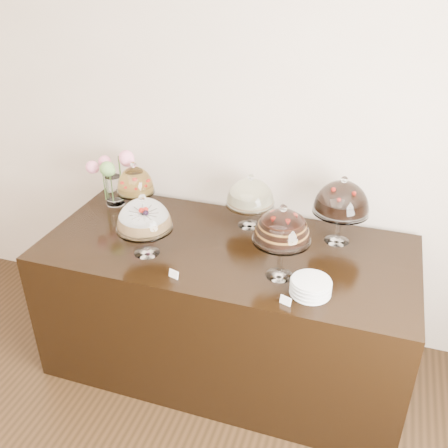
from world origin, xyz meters
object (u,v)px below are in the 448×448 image
(cake_stand_cheesecake, at_px, (250,194))
(cake_stand_sugar_sponge, at_px, (144,217))
(display_counter, at_px, (226,307))
(plate_stack, at_px, (311,287))
(flower_vase, at_px, (114,173))
(cake_stand_fruit_tart, at_px, (135,182))
(cake_stand_dark_choco, at_px, (342,200))
(cake_stand_choco_layer, at_px, (282,228))

(cake_stand_cheesecake, bearing_deg, cake_stand_sugar_sponge, -133.32)
(display_counter, relative_size, plate_stack, 10.74)
(cake_stand_cheesecake, relative_size, plate_stack, 1.71)
(cake_stand_cheesecake, xyz_separation_m, flower_vase, (-0.95, -0.00, 0.01))
(display_counter, xyz_separation_m, flower_vase, (-0.89, 0.29, 0.68))
(flower_vase, relative_size, plate_stack, 2.00)
(display_counter, distance_m, cake_stand_fruit_tart, 0.99)
(cake_stand_cheesecake, distance_m, plate_stack, 0.79)
(cake_stand_dark_choco, height_order, plate_stack, cake_stand_dark_choco)
(cake_stand_choco_layer, bearing_deg, plate_stack, -30.58)
(cake_stand_fruit_tart, bearing_deg, display_counter, -18.18)
(cake_stand_sugar_sponge, height_order, plate_stack, cake_stand_sugar_sponge)
(cake_stand_sugar_sponge, xyz_separation_m, flower_vase, (-0.47, 0.50, -0.01))
(cake_stand_sugar_sponge, height_order, cake_stand_dark_choco, cake_stand_dark_choco)
(plate_stack, bearing_deg, cake_stand_sugar_sponge, 174.59)
(display_counter, xyz_separation_m, cake_stand_cheesecake, (0.06, 0.30, 0.67))
(cake_stand_sugar_sponge, relative_size, cake_stand_cheesecake, 1.07)
(cake_stand_dark_choco, bearing_deg, flower_vase, 179.21)
(cake_stand_cheesecake, bearing_deg, cake_stand_fruit_tart, -174.96)
(cake_stand_fruit_tart, bearing_deg, cake_stand_choco_layer, -21.59)
(cake_stand_sugar_sponge, xyz_separation_m, cake_stand_cheesecake, (0.48, 0.50, -0.02))
(flower_vase, xyz_separation_m, plate_stack, (1.43, -0.59, -0.19))
(cake_stand_cheesecake, relative_size, cake_stand_fruit_tart, 0.97)
(display_counter, xyz_separation_m, cake_stand_fruit_tart, (-0.70, 0.23, 0.67))
(cake_stand_cheesecake, distance_m, cake_stand_fruit_tart, 0.76)
(cake_stand_choco_layer, distance_m, cake_stand_dark_choco, 0.53)
(cake_stand_fruit_tart, distance_m, flower_vase, 0.20)
(cake_stand_dark_choco, height_order, flower_vase, cake_stand_dark_choco)
(display_counter, bearing_deg, cake_stand_choco_layer, -27.76)
(cake_stand_sugar_sponge, bearing_deg, cake_stand_cheesecake, 46.68)
(plate_stack, bearing_deg, cake_stand_choco_layer, 149.42)
(display_counter, distance_m, plate_stack, 0.79)
(cake_stand_sugar_sponge, bearing_deg, display_counter, 26.47)
(cake_stand_sugar_sponge, relative_size, cake_stand_dark_choco, 0.89)
(flower_vase, bearing_deg, display_counter, -18.35)
(cake_stand_choco_layer, height_order, flower_vase, cake_stand_choco_layer)
(cake_stand_sugar_sponge, distance_m, cake_stand_fruit_tart, 0.52)
(cake_stand_dark_choco, bearing_deg, cake_stand_fruit_tart, -178.04)
(cake_stand_dark_choco, xyz_separation_m, cake_stand_fruit_tart, (-1.31, -0.04, -0.06))
(cake_stand_choco_layer, relative_size, cake_stand_cheesecake, 1.23)
(cake_stand_dark_choco, relative_size, cake_stand_fruit_tart, 1.17)
(plate_stack, bearing_deg, display_counter, 151.26)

